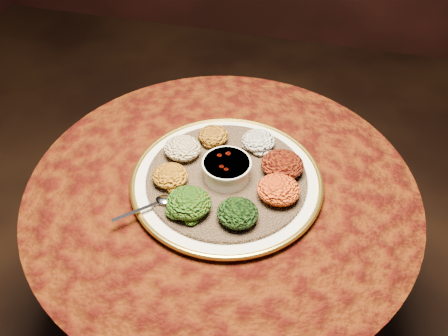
# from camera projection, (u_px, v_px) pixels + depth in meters

# --- Properties ---
(table) EXTENTS (0.96, 0.96, 0.73)m
(table) POSITION_uv_depth(u_px,v_px,m) (222.00, 234.00, 1.34)
(table) COLOR black
(table) RESTS_ON ground
(platter) EXTENTS (0.54, 0.54, 0.02)m
(platter) POSITION_uv_depth(u_px,v_px,m) (227.00, 181.00, 1.22)
(platter) COLOR white
(platter) RESTS_ON table
(injera) EXTENTS (0.52, 0.52, 0.01)m
(injera) POSITION_uv_depth(u_px,v_px,m) (227.00, 178.00, 1.21)
(injera) COLOR brown
(injera) RESTS_ON platter
(stew_bowl) EXTENTS (0.12, 0.12, 0.05)m
(stew_bowl) POSITION_uv_depth(u_px,v_px,m) (227.00, 168.00, 1.19)
(stew_bowl) COLOR white
(stew_bowl) RESTS_ON injera
(spoon) EXTENTS (0.12, 0.10, 0.01)m
(spoon) POSITION_uv_depth(u_px,v_px,m) (160.00, 202.00, 1.14)
(spoon) COLOR silver
(spoon) RESTS_ON injera
(portion_ayib) EXTENTS (0.08, 0.08, 0.04)m
(portion_ayib) POSITION_uv_depth(u_px,v_px,m) (258.00, 141.00, 1.27)
(portion_ayib) COLOR silver
(portion_ayib) RESTS_ON injera
(portion_kitfo) EXTENTS (0.10, 0.10, 0.05)m
(portion_kitfo) POSITION_uv_depth(u_px,v_px,m) (282.00, 165.00, 1.20)
(portion_kitfo) COLOR black
(portion_kitfo) RESTS_ON injera
(portion_tikil) EXTENTS (0.10, 0.10, 0.05)m
(portion_tikil) POSITION_uv_depth(u_px,v_px,m) (278.00, 190.00, 1.14)
(portion_tikil) COLOR #B9850F
(portion_tikil) RESTS_ON injera
(portion_gomen) EXTENTS (0.09, 0.09, 0.04)m
(portion_gomen) POSITION_uv_depth(u_px,v_px,m) (238.00, 213.00, 1.10)
(portion_gomen) COLOR black
(portion_gomen) RESTS_ON injera
(portion_mixveg) EXTENTS (0.10, 0.10, 0.05)m
(portion_mixveg) POSITION_uv_depth(u_px,v_px,m) (189.00, 203.00, 1.11)
(portion_mixveg) COLOR #952409
(portion_mixveg) RESTS_ON injera
(portion_kik) EXTENTS (0.09, 0.08, 0.04)m
(portion_kik) POSITION_uv_depth(u_px,v_px,m) (170.00, 176.00, 1.18)
(portion_kik) COLOR #B4680F
(portion_kik) RESTS_ON injera
(portion_timatim) EXTENTS (0.09, 0.09, 0.04)m
(portion_timatim) POSITION_uv_depth(u_px,v_px,m) (182.00, 148.00, 1.24)
(portion_timatim) COLOR maroon
(portion_timatim) RESTS_ON injera
(portion_shiro) EXTENTS (0.08, 0.07, 0.04)m
(portion_shiro) POSITION_uv_depth(u_px,v_px,m) (213.00, 135.00, 1.28)
(portion_shiro) COLOR #965D12
(portion_shiro) RESTS_ON injera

